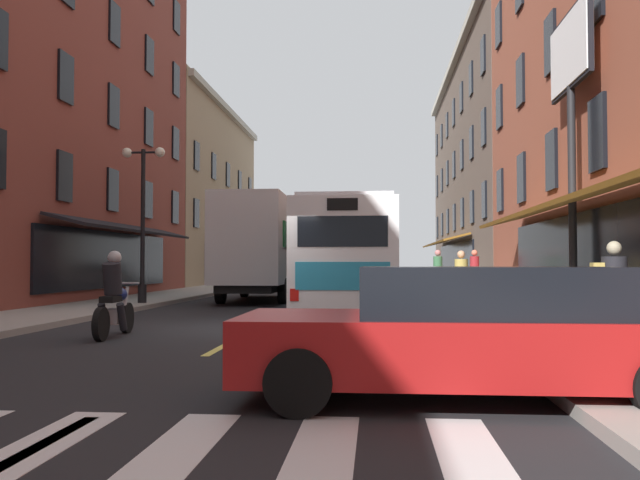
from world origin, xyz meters
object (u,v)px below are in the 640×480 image
Objects in this scene: sedan_mid at (471,332)px; pedestrian_mid at (461,279)px; billboard_sign at (571,83)px; transit_bus at (353,256)px; pedestrian_near at (613,292)px; pedestrian_far at (475,272)px; sedan_near at (293,276)px; pedestrian_rear at (438,272)px; street_lamp_twin at (143,216)px; motorcycle_rider at (114,300)px; box_truck at (260,248)px.

sedan_mid is 11.88m from pedestrian_mid.
transit_bus is at bearing 133.70° from billboard_sign.
pedestrian_far is at bearing -176.25° from pedestrian_near.
sedan_mid is 2.92× the size of pedestrian_near.
transit_bus reaches higher than sedan_near.
pedestrian_rear is at bearing 85.80° from sedan_mid.
transit_bus is 3.79m from pedestrian_mid.
street_lamp_twin is (-11.45, -5.96, 1.86)m from pedestrian_far.
sedan_near is at bearing 88.91° from motorcycle_rider.
sedan_near is 0.93× the size of street_lamp_twin.
billboard_sign reaches higher than sedan_near.
sedan_near is at bearing 112.98° from billboard_sign.
motorcycle_rider is at bearing -91.09° from sedan_near.
transit_bus is 16.32m from sedan_near.
pedestrian_mid is at bearing 40.50° from motorcycle_rider.
sedan_mid is at bearing -59.08° from street_lamp_twin.
pedestrian_near is 17.00m from pedestrian_far.
sedan_near is 12.80m from pedestrian_far.
box_truck reaches higher than pedestrian_rear.
box_truck is at bearing -147.08° from pedestrian_near.
motorcycle_rider is at bearing -73.84° from street_lamp_twin.
box_truck is at bearing 132.69° from billboard_sign.
pedestrian_near is at bearing 51.80° from sedan_mid.
sedan_near is 2.92× the size of pedestrian_near.
pedestrian_far is (1.56, 8.39, 0.11)m from pedestrian_mid.
motorcycle_rider is 0.41× the size of street_lamp_twin.
pedestrian_far reaches higher than motorcycle_rider.
pedestrian_near is at bearing -73.17° from sedan_near.
pedestrian_mid is at bearing -69.02° from sedan_near.
sedan_near is 27.79m from pedestrian_near.
billboard_sign is 3.87× the size of pedestrian_far.
billboard_sign is 11.05m from motorcycle_rider.
sedan_mid is at bearing -73.56° from box_truck.
box_truck reaches higher than sedan_mid.
transit_bus is 9.53m from motorcycle_rider.
pedestrian_near is 0.89× the size of pedestrian_far.
sedan_mid is 0.93× the size of street_lamp_twin.
pedestrian_mid reaches higher than sedan_near.
pedestrian_rear is at bearing -171.32° from pedestrian_near.
pedestrian_far is at bearing -0.51° from pedestrian_rear.
box_truck is 7.15m from pedestrian_rear.
billboard_sign reaches higher than sedan_mid.
sedan_near is at bearing 76.51° from pedestrian_mid.
sedan_mid is 2.59× the size of pedestrian_rear.
motorcycle_rider is at bearing -122.25° from pedestrian_rear.
transit_bus is 7.77m from pedestrian_far.
sedan_mid is (-3.46, -8.57, -4.83)m from billboard_sign.
street_lamp_twin reaches higher than pedestrian_rear.
pedestrian_near is 0.32× the size of street_lamp_twin.
billboard_sign is at bearing 175.13° from pedestrian_near.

